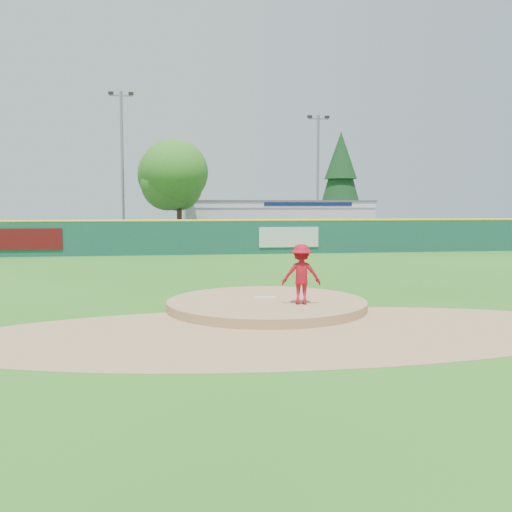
{
  "coord_description": "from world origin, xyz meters",
  "views": [
    {
      "loc": [
        -2.59,
        -15.37,
        2.84
      ],
      "look_at": [
        0.0,
        2.0,
        1.3
      ],
      "focal_mm": 40.0,
      "sensor_mm": 36.0,
      "label": 1
    }
  ],
  "objects": [
    {
      "name": "conifer_tree",
      "position": [
        13.0,
        36.0,
        5.54
      ],
      "size": [
        4.4,
        4.4,
        9.5
      ],
      "color": "#382314",
      "rests_on": "ground"
    },
    {
      "name": "pitcher",
      "position": [
        0.79,
        -0.78,
        1.05
      ],
      "size": [
        1.09,
        0.71,
        1.59
      ],
      "primitive_type": "imported",
      "rotation": [
        0.0,
        0.0,
        3.02
      ],
      "color": "#A40E1C",
      "rests_on": "pitchers_mound"
    },
    {
      "name": "outfield_fence",
      "position": [
        0.0,
        18.0,
        1.09
      ],
      "size": [
        40.0,
        0.14,
        2.07
      ],
      "color": "#16483D",
      "rests_on": "ground"
    },
    {
      "name": "van",
      "position": [
        5.41,
        24.6,
        0.67
      ],
      "size": [
        5.12,
        3.6,
        1.3
      ],
      "primitive_type": "imported",
      "rotation": [
        0.0,
        0.0,
        1.92
      ],
      "color": "white",
      "rests_on": "parking_lot"
    },
    {
      "name": "pitchers_mound",
      "position": [
        0.0,
        0.0,
        0.0
      ],
      "size": [
        5.5,
        5.5,
        0.5
      ],
      "primitive_type": "cylinder",
      "color": "#9E774C",
      "rests_on": "ground"
    },
    {
      "name": "light_pole_left",
      "position": [
        -6.0,
        27.0,
        6.05
      ],
      "size": [
        1.75,
        0.25,
        11.0
      ],
      "color": "gray",
      "rests_on": "ground"
    },
    {
      "name": "infield_dirt_arc",
      "position": [
        0.0,
        -3.0,
        0.01
      ],
      "size": [
        15.4,
        15.4,
        0.01
      ],
      "primitive_type": "cylinder",
      "color": "#9E774C",
      "rests_on": "ground"
    },
    {
      "name": "light_pole_right",
      "position": [
        9.0,
        29.0,
        5.54
      ],
      "size": [
        1.75,
        0.25,
        10.0
      ],
      "color": "gray",
      "rests_on": "ground"
    },
    {
      "name": "ground",
      "position": [
        0.0,
        0.0,
        0.0
      ],
      "size": [
        120.0,
        120.0,
        0.0
      ],
      "primitive_type": "plane",
      "color": "#286B19",
      "rests_on": "ground"
    },
    {
      "name": "pitching_rubber",
      "position": [
        0.0,
        0.3,
        0.27
      ],
      "size": [
        0.6,
        0.15,
        0.04
      ],
      "primitive_type": "cube",
      "color": "white",
      "rests_on": "pitchers_mound"
    },
    {
      "name": "deciduous_tree",
      "position": [
        -2.0,
        25.0,
        4.55
      ],
      "size": [
        5.6,
        5.6,
        7.36
      ],
      "color": "#382314",
      "rests_on": "ground"
    },
    {
      "name": "parking_lot",
      "position": [
        0.0,
        27.0,
        0.01
      ],
      "size": [
        44.0,
        16.0,
        0.02
      ],
      "primitive_type": "cube",
      "color": "#38383A",
      "rests_on": "ground"
    },
    {
      "name": "fence_banners",
      "position": [
        -3.05,
        17.92,
        1.0
      ],
      "size": [
        18.42,
        0.04,
        1.2
      ],
      "color": "#5B0D0F",
      "rests_on": "ground"
    },
    {
      "name": "pool_building_grp",
      "position": [
        6.0,
        31.99,
        1.66
      ],
      "size": [
        15.2,
        8.2,
        3.31
      ],
      "color": "silver",
      "rests_on": "ground"
    }
  ]
}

